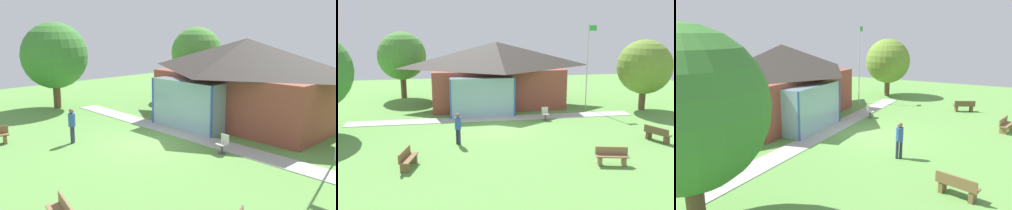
% 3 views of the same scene
% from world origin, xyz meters
% --- Properties ---
extents(ground_plane, '(44.00, 44.00, 0.00)m').
position_xyz_m(ground_plane, '(0.00, 0.00, 0.00)').
color(ground_plane, '#609947').
extents(pavilion, '(10.90, 7.35, 5.00)m').
position_xyz_m(pavilion, '(0.69, 7.06, 2.60)').
color(pavilion, brown).
rests_on(pavilion, ground_plane).
extents(footpath, '(19.60, 1.52, 0.03)m').
position_xyz_m(footpath, '(0.00, 2.77, 0.01)').
color(footpath, '#ADADA8').
rests_on(footpath, ground_plane).
extents(patio_chair_lawn_spare, '(0.45, 0.45, 0.86)m').
position_xyz_m(patio_chair_lawn_spare, '(3.34, 1.86, 0.42)').
color(patio_chair_lawn_spare, beige).
rests_on(patio_chair_lawn_spare, ground_plane).
extents(visitor_strolling_lawn, '(0.34, 0.34, 1.74)m').
position_xyz_m(visitor_strolling_lawn, '(-2.72, -2.27, 1.02)').
color(visitor_strolling_lawn, '#2D3347').
rests_on(visitor_strolling_lawn, ground_plane).
extents(tree_west_hedge, '(4.58, 4.58, 6.00)m').
position_xyz_m(tree_west_hedge, '(-10.85, 1.13, 3.70)').
color(tree_west_hedge, brown).
rests_on(tree_west_hedge, ground_plane).
extents(tree_behind_pavilion_left, '(4.10, 4.10, 5.69)m').
position_xyz_m(tree_behind_pavilion_left, '(-6.76, 11.34, 3.62)').
color(tree_behind_pavilion_left, brown).
rests_on(tree_behind_pavilion_left, ground_plane).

